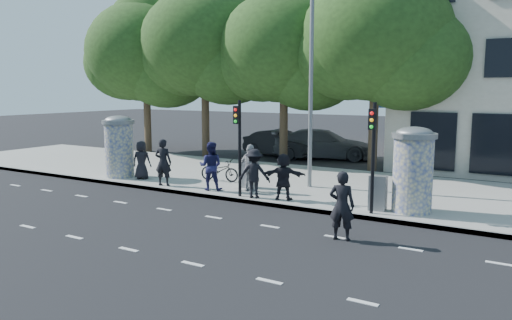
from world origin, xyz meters
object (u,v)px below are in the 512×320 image
Objects in this scene: ped_f at (283,177)px; bicycle at (220,170)px; man_road at (342,206)px; car_right at (324,144)px; ad_column_left at (119,145)px; traffic_pole_near at (239,138)px; ped_e at (250,168)px; ped_a at (142,160)px; traffic_pole_far at (373,146)px; cabinet_right at (378,193)px; cabinet_left at (247,174)px; ped_c at (211,166)px; ped_d at (254,173)px; street_lamp at (311,66)px; ped_b at (163,162)px; ad_column_right at (413,168)px; car_mid at (280,144)px.

bicycle is at bearing -42.91° from ped_f.
man_road is 15.42m from car_right.
ad_column_left is at bearing 137.57° from car_right.
traffic_pole_near is at bearing -37.70° from man_road.
ad_column_left reaches higher than ped_e.
ped_a reaches higher than car_right.
ad_column_left is 0.47× the size of car_right.
traffic_pole_far reaches higher than cabinet_right.
bicycle is at bearing 159.78° from cabinet_left.
cabinet_right is at bearing -176.26° from ped_e.
ped_c is at bearing 162.92° from car_right.
ped_d reaches higher than man_road.
ad_column_left is 5.10m from ped_c.
bicycle is at bearing 17.76° from ad_column_left.
traffic_pole_far is 5.18m from ped_e.
bicycle is (-3.70, -0.76, -4.19)m from street_lamp.
man_road is at bearing -129.68° from bicycle.
street_lamp reaches higher than ped_b.
man_road is 8.49m from bicycle.
ped_b is at bearing -158.29° from cabinet_left.
ped_b is at bearing -17.07° from ped_f.
ped_c reaches higher than cabinet_right.
ped_f is (5.26, 0.16, -0.12)m from ped_b.
man_road is at bearing 129.73° from ped_d.
ped_f is at bearing -51.70° from man_road.
ad_column_left is 4.61m from bicycle.
cabinet_right is at bearing -159.30° from ad_column_right.
cabinet_left is at bearing -39.58° from ped_e.
ped_a is 0.92× the size of ped_e.
ped_d reaches higher than ped_f.
ped_e is (3.53, 0.82, -0.04)m from ped_b.
cabinet_left is (-5.42, 1.54, -1.55)m from traffic_pole_far.
ped_c is 1.74× the size of cabinet_left.
man_road is at bearing 133.22° from ped_c.
ad_column_left is 1.54× the size of ped_d.
traffic_pole_near reaches higher than cabinet_left.
ped_d is (-4.23, 0.10, -1.22)m from traffic_pole_far.
ped_e is 6.08m from man_road.
cabinet_right is 13.68m from car_mid.
man_road is 1.08× the size of bicycle.
ped_e is at bearing 175.79° from ped_b.
street_lamp is at bearing -169.54° from ped_b.
cabinet_left is 9.98m from car_right.
ped_b is 2.14m from ped_c.
ad_column_right is 5.32m from ped_d.
man_road is 1.75× the size of cabinet_left.
bicycle is at bearing 171.73° from ad_column_right.
ped_d is (5.96, -0.69, 0.05)m from ped_a.
ped_b is at bearing 177.41° from cabinet_right.
traffic_pole_far is at bearing 177.53° from ped_e.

